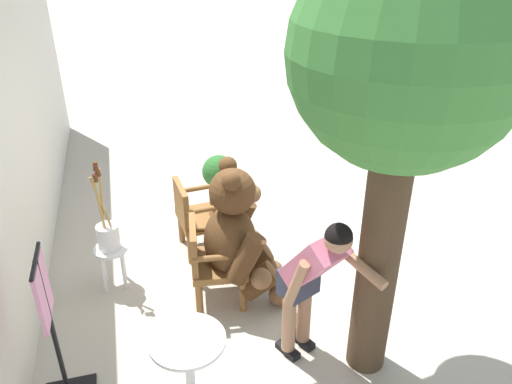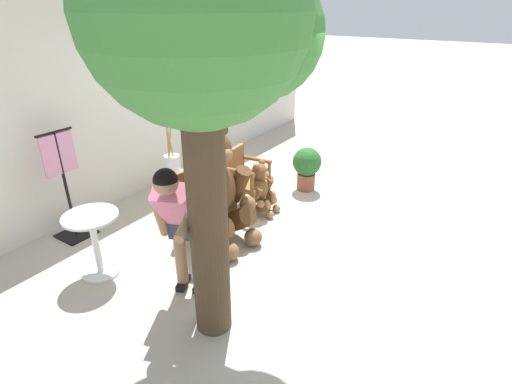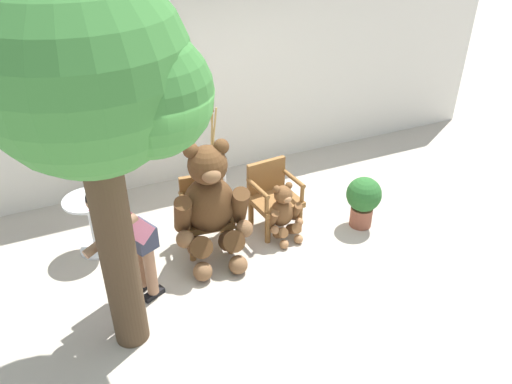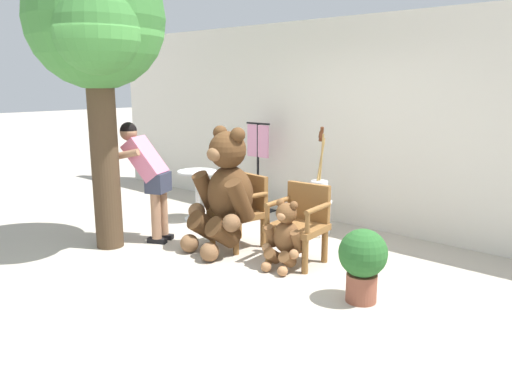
{
  "view_description": "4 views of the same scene",
  "coord_description": "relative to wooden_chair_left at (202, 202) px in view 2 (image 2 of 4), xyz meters",
  "views": [
    {
      "loc": [
        -4.37,
        1.3,
        3.33
      ],
      "look_at": [
        -0.01,
        0.1,
        0.91
      ],
      "focal_mm": 35.0,
      "sensor_mm": 36.0,
      "label": 1
    },
    {
      "loc": [
        -3.71,
        -2.3,
        2.69
      ],
      "look_at": [
        -0.1,
        0.09,
        0.61
      ],
      "focal_mm": 28.0,
      "sensor_mm": 36.0,
      "label": 2
    },
    {
      "loc": [
        -1.92,
        -4.02,
        3.74
      ],
      "look_at": [
        0.06,
        0.33,
        0.79
      ],
      "focal_mm": 35.0,
      "sensor_mm": 36.0,
      "label": 3
    },
    {
      "loc": [
        3.56,
        -3.6,
        1.95
      ],
      "look_at": [
        0.12,
        0.3,
        0.81
      ],
      "focal_mm": 35.0,
      "sensor_mm": 36.0,
      "label": 4
    }
  ],
  "objects": [
    {
      "name": "ground_plane",
      "position": [
        0.44,
        -0.66,
        -0.46
      ],
      "size": [
        60.0,
        60.0,
        0.0
      ],
      "primitive_type": "plane",
      "color": "#B2A899"
    },
    {
      "name": "back_wall",
      "position": [
        0.44,
        1.74,
        0.94
      ],
      "size": [
        10.0,
        0.16,
        2.8
      ],
      "primitive_type": "cube",
      "color": "silver",
      "rests_on": "ground"
    },
    {
      "name": "wooden_chair_left",
      "position": [
        0.0,
        0.0,
        0.0
      ],
      "size": [
        0.62,
        0.59,
        0.86
      ],
      "color": "brown",
      "rests_on": "ground"
    },
    {
      "name": "wooden_chair_right",
      "position": [
        0.88,
        0.0,
        0.0
      ],
      "size": [
        0.6,
        0.57,
        0.86
      ],
      "color": "brown",
      "rests_on": "ground"
    },
    {
      "name": "teddy_bear_large",
      "position": [
        -0.02,
        -0.26,
        0.25
      ],
      "size": [
        0.89,
        0.88,
        1.46
      ],
      "color": "#4C3019",
      "rests_on": "ground"
    },
    {
      "name": "teddy_bear_small",
      "position": [
        0.89,
        -0.28,
        -0.1
      ],
      "size": [
        0.45,
        0.44,
        0.75
      ],
      "color": "brown",
      "rests_on": "ground"
    },
    {
      "name": "person_visitor",
      "position": [
        -1.0,
        -0.62,
        0.43
      ],
      "size": [
        0.74,
        0.69,
        1.48
      ],
      "color": "black",
      "rests_on": "ground"
    },
    {
      "name": "white_stool",
      "position": [
        0.47,
        0.95,
        -0.11
      ],
      "size": [
        0.34,
        0.34,
        0.46
      ],
      "color": "silver",
      "rests_on": "ground"
    },
    {
      "name": "brush_bucket",
      "position": [
        0.47,
        0.95,
        0.18
      ],
      "size": [
        0.22,
        0.22,
        0.95
      ],
      "color": "white",
      "rests_on": "white_stool"
    },
    {
      "name": "round_side_table",
      "position": [
        -1.25,
        0.41,
        -0.01
      ],
      "size": [
        0.56,
        0.56,
        0.72
      ],
      "color": "silver",
      "rests_on": "ground"
    },
    {
      "name": "patio_tree",
      "position": [
        -1.1,
        -1.14,
        2.07
      ],
      "size": [
        1.62,
        1.54,
        3.41
      ],
      "color": "#473523",
      "rests_on": "ground"
    },
    {
      "name": "potted_plant",
      "position": [
        1.92,
        -0.46,
        -0.07
      ],
      "size": [
        0.44,
        0.44,
        0.68
      ],
      "color": "brown",
      "rests_on": "ground"
    },
    {
      "name": "clothing_display_stand",
      "position": [
        -0.91,
        1.34,
        0.26
      ],
      "size": [
        0.44,
        0.4,
        1.36
      ],
      "color": "black",
      "rests_on": "ground"
    }
  ]
}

